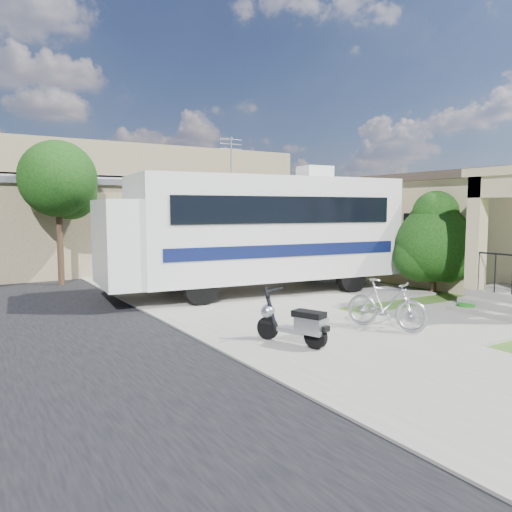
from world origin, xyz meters
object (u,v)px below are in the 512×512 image
scooter (296,324)px  garden_hose (466,309)px  shrub (434,241)px  motorhome (256,229)px  bicycle (386,307)px

scooter → garden_hose: 5.18m
shrub → scooter: (-6.91, -2.64, -1.07)m
motorhome → garden_hose: 5.91m
bicycle → garden_hose: (2.95, 0.29, -0.40)m
garden_hose → bicycle: bearing=-174.4°
motorhome → bicycle: 5.38m
motorhome → garden_hose: bearing=-54.6°
shrub → bicycle: size_ratio=1.79×
shrub → bicycle: bearing=-150.6°
garden_hose → scooter: bearing=-176.9°
garden_hose → motorhome: bearing=119.4°
motorhome → bicycle: (-0.19, -5.20, -1.37)m
scooter → bicycle: scooter is taller
motorhome → shrub: size_ratio=2.95×
bicycle → motorhome: bearing=65.7°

